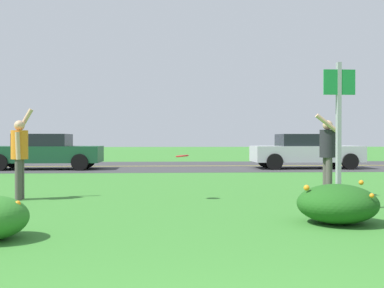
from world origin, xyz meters
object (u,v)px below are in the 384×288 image
object	(u,v)px
frisbee_red	(182,156)
car_silver_center_right	(305,151)
sign_post_near_path	(339,121)
car_dark_green_center_left	(45,151)
person_thrower_orange_shirt	(20,152)
person_catcher_dark_shirt	(327,151)

from	to	relation	value
frisbee_red	car_silver_center_right	size ratio (longest dim) A/B	0.06
sign_post_near_path	car_dark_green_center_left	xyz separation A→B (m)	(-8.00, 11.38, -0.83)
person_thrower_orange_shirt	frisbee_red	size ratio (longest dim) A/B	7.11
person_thrower_orange_shirt	frisbee_red	bearing A→B (deg)	-3.34
person_catcher_dark_shirt	car_dark_green_center_left	xyz separation A→B (m)	(-8.47, 9.48, -0.26)
sign_post_near_path	frisbee_red	world-z (taller)	sign_post_near_path
person_thrower_orange_shirt	frisbee_red	xyz separation A→B (m)	(3.34, -0.19, -0.08)
person_catcher_dark_shirt	car_silver_center_right	distance (m)	9.78
person_thrower_orange_shirt	car_dark_green_center_left	world-z (taller)	person_thrower_orange_shirt
person_catcher_dark_shirt	frisbee_red	size ratio (longest dim) A/B	6.72
person_thrower_orange_shirt	car_dark_green_center_left	size ratio (longest dim) A/B	0.42
person_thrower_orange_shirt	car_dark_green_center_left	distance (m)	9.85
car_dark_green_center_left	person_thrower_orange_shirt	bearing A→B (deg)	-78.50
person_catcher_dark_shirt	frisbee_red	xyz separation A→B (m)	(-3.16, -0.36, -0.10)
person_catcher_dark_shirt	car_silver_center_right	xyz separation A→B (m)	(2.38, 9.48, -0.26)
car_dark_green_center_left	car_silver_center_right	world-z (taller)	same
person_catcher_dark_shirt	person_thrower_orange_shirt	bearing A→B (deg)	-178.50
sign_post_near_path	person_catcher_dark_shirt	world-z (taller)	sign_post_near_path
car_silver_center_right	car_dark_green_center_left	bearing A→B (deg)	180.00
person_thrower_orange_shirt	car_dark_green_center_left	xyz separation A→B (m)	(-1.96, 9.65, -0.24)
person_catcher_dark_shirt	frisbee_red	distance (m)	3.19
car_dark_green_center_left	car_silver_center_right	xyz separation A→B (m)	(10.85, 0.00, 0.00)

